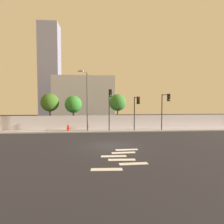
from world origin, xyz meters
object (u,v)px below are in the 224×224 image
object	(u,v)px
street_lamp_curbside	(86,96)
roadside_tree_midleft	(73,104)
traffic_light_left	(136,106)
roadside_tree_leftmost	(50,103)
traffic_light_right	(110,101)
fire_hydrant	(68,128)
roadside_tree_midright	(118,103)
traffic_light_center	(166,104)

from	to	relation	value
street_lamp_curbside	roadside_tree_midleft	bearing A→B (deg)	120.28
traffic_light_left	roadside_tree_leftmost	world-z (taller)	roadside_tree_leftmost
roadside_tree_leftmost	traffic_light_right	bearing A→B (deg)	-26.40
fire_hydrant	roadside_tree_midright	distance (m)	7.98
traffic_light_center	roadside_tree_midright	bearing A→B (deg)	143.49
roadside_tree_midleft	traffic_light_right	bearing A→B (deg)	-39.59
traffic_light_left	roadside_tree_midleft	distance (m)	9.19
traffic_light_left	street_lamp_curbside	xyz separation A→B (m)	(-6.17, 0.70, 1.18)
traffic_light_left	roadside_tree_midright	xyz separation A→B (m)	(-1.87, 4.16, 0.37)
street_lamp_curbside	roadside_tree_midleft	size ratio (longest dim) A/B	1.57
street_lamp_curbside	fire_hydrant	xyz separation A→B (m)	(-2.32, 0.29, -3.93)
roadside_tree_leftmost	fire_hydrant	bearing A→B (deg)	-47.02
traffic_light_right	roadside_tree_midleft	world-z (taller)	traffic_light_right
traffic_light_right	fire_hydrant	xyz separation A→B (m)	(-5.18, 0.87, -3.33)
roadside_tree_midleft	fire_hydrant	bearing A→B (deg)	-95.30
traffic_light_left	street_lamp_curbside	bearing A→B (deg)	173.53
fire_hydrant	roadside_tree_midleft	xyz separation A→B (m)	(0.29, 3.17, 2.87)
traffic_light_left	roadside_tree_leftmost	size ratio (longest dim) A/B	0.86
traffic_light_left	street_lamp_curbside	world-z (taller)	street_lamp_curbside
roadside_tree_midleft	roadside_tree_midright	world-z (taller)	roadside_tree_midright
traffic_light_right	roadside_tree_midright	bearing A→B (deg)	70.38
fire_hydrant	roadside_tree_midleft	size ratio (longest dim) A/B	0.16
traffic_light_left	roadside_tree_midleft	size ratio (longest dim) A/B	0.92
traffic_light_left	traffic_light_right	size ratio (longest dim) A/B	0.83
fire_hydrant	roadside_tree_midleft	bearing A→B (deg)	84.70
traffic_light_left	traffic_light_center	distance (m)	3.71
traffic_light_left	roadside_tree_leftmost	distance (m)	12.18
traffic_light_center	roadside_tree_midleft	bearing A→B (deg)	160.87
traffic_light_center	traffic_light_right	size ratio (longest dim) A/B	0.90
traffic_light_right	roadside_tree_midleft	size ratio (longest dim) A/B	1.11
traffic_light_right	roadside_tree_leftmost	bearing A→B (deg)	153.60
traffic_light_left	roadside_tree_midright	world-z (taller)	roadside_tree_midright
fire_hydrant	roadside_tree_leftmost	bearing A→B (deg)	132.98
traffic_light_left	traffic_light_center	size ratio (longest dim) A/B	0.92
roadside_tree_midleft	roadside_tree_midright	size ratio (longest dim) A/B	0.95
traffic_light_center	roadside_tree_leftmost	xyz separation A→B (m)	(-15.15, 4.13, 0.15)
fire_hydrant	traffic_light_center	bearing A→B (deg)	-4.47
traffic_light_right	roadside_tree_midright	xyz separation A→B (m)	(1.44, 4.04, -0.21)
traffic_light_center	traffic_light_right	distance (m)	7.02
street_lamp_curbside	fire_hydrant	world-z (taller)	street_lamp_curbside
traffic_light_center	roadside_tree_midright	xyz separation A→B (m)	(-5.57, 4.13, 0.13)
street_lamp_curbside	fire_hydrant	bearing A→B (deg)	172.86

